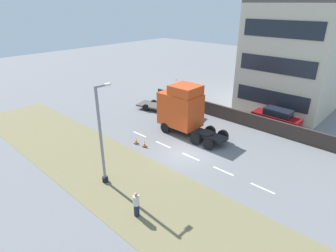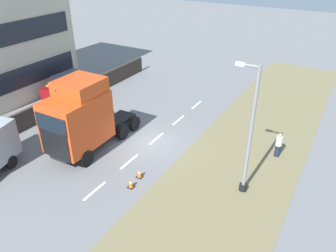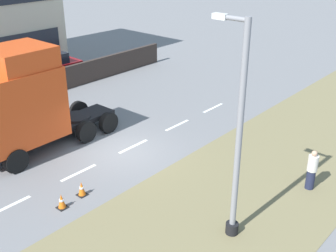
# 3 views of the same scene
# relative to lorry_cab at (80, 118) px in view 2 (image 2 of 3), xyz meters

# --- Properties ---
(ground_plane) EXTENTS (120.00, 120.00, 0.00)m
(ground_plane) POSITION_rel_lorry_cab_xyz_m (-3.20, -2.98, -2.44)
(ground_plane) COLOR slate
(ground_plane) RESTS_ON ground
(grass_verge) EXTENTS (7.00, 44.00, 0.01)m
(grass_verge) POSITION_rel_lorry_cab_xyz_m (-9.20, -2.98, -2.43)
(grass_verge) COLOR olive
(grass_verge) RESTS_ON ground
(lane_markings) EXTENTS (0.16, 14.60, 0.00)m
(lane_markings) POSITION_rel_lorry_cab_xyz_m (-3.20, -3.68, -2.44)
(lane_markings) COLOR white
(lane_markings) RESTS_ON ground
(boundary_wall) EXTENTS (0.25, 24.00, 1.45)m
(boundary_wall) POSITION_rel_lorry_cab_xyz_m (5.80, -2.98, -1.71)
(boundary_wall) COLOR #382D28
(boundary_wall) RESTS_ON ground
(lorry_cab) EXTENTS (2.74, 7.14, 5.00)m
(lorry_cab) POSITION_rel_lorry_cab_xyz_m (0.00, 0.00, 0.00)
(lorry_cab) COLOR black
(lorry_cab) RESTS_ON ground
(parked_car) EXTENTS (1.96, 4.86, 2.00)m
(parked_car) POSITION_rel_lorry_cab_xyz_m (7.54, -6.24, -1.46)
(parked_car) COLOR maroon
(parked_car) RESTS_ON ground
(lamp_post) EXTENTS (1.33, 0.43, 7.12)m
(lamp_post) POSITION_rel_lorry_cab_xyz_m (-10.13, -1.42, 0.75)
(lamp_post) COLOR black
(lamp_post) RESTS_ON ground
(pedestrian) EXTENTS (0.39, 0.39, 1.66)m
(pedestrian) POSITION_rel_lorry_cab_xyz_m (-10.96, -5.72, -1.63)
(pedestrian) COLOR #1E233D
(pedestrian) RESTS_ON ground
(traffic_cone_lead) EXTENTS (0.36, 0.36, 0.58)m
(traffic_cone_lead) POSITION_rel_lorry_cab_xyz_m (-4.74, 1.46, -2.16)
(traffic_cone_lead) COLOR black
(traffic_cone_lead) RESTS_ON ground
(traffic_cone_trailing) EXTENTS (0.36, 0.36, 0.58)m
(traffic_cone_trailing) POSITION_rel_lorry_cab_xyz_m (-4.63, 0.46, -2.16)
(traffic_cone_trailing) COLOR black
(traffic_cone_trailing) RESTS_ON ground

